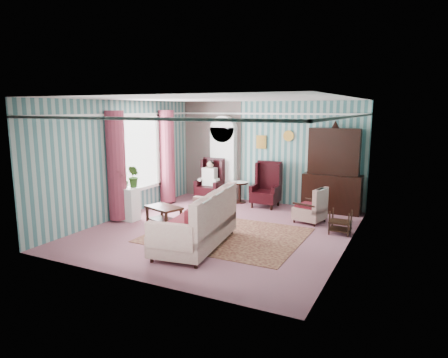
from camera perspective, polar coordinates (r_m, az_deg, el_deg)
The scene contains 17 objects.
floor at distance 9.07m, azimuth -0.52°, elevation -7.25°, with size 6.00×6.00×0.00m, color #975869.
room_shell at distance 9.14m, azimuth -3.50°, elevation 5.69°, with size 5.53×6.02×2.91m.
bookcase at distance 11.91m, azimuth -0.09°, elevation 2.44°, with size 0.80×0.28×2.24m, color silver.
dresser_hutch at distance 10.74m, azimuth 15.31°, elevation 1.57°, with size 1.50×0.56×2.36m, color black.
wingback_left at distance 11.76m, azimuth -2.03°, elevation -0.10°, with size 0.76×0.80×1.25m, color black.
wingback_right at distance 11.04m, azimuth 5.97°, elevation -0.82°, with size 0.76×0.80×1.25m, color black.
seated_woman at distance 11.77m, azimuth -2.03°, elevation -0.27°, with size 0.44×0.40×1.18m, color beige, non-canonical shape.
round_side_table at distance 11.56m, azimuth 2.26°, elevation -1.92°, with size 0.50×0.50×0.60m, color black.
nest_table at distance 9.07m, azimuth 16.29°, elevation -5.90°, with size 0.45×0.38×0.54m, color black.
plant_stand at distance 10.03m, azimuth -13.65°, elevation -3.49°, with size 0.55×0.35×0.80m, color silver.
rug at distance 8.69m, azimuth 0.35°, elevation -8.00°, with size 3.20×2.60×0.01m, color #471B17.
sofa at distance 7.90m, azimuth -4.11°, elevation -6.49°, with size 2.28×0.89×0.91m, color #B7A88E.
floral_armchair at distance 9.74m, azimuth 12.20°, elevation -3.03°, with size 0.71×0.79×1.06m, color beige.
coffee_table at distance 9.50m, azimuth -8.57°, elevation -5.20°, with size 0.84×0.53×0.44m, color black.
potted_plant_a at distance 9.84m, azimuth -14.54°, elevation -0.03°, with size 0.41×0.36×0.46m, color #1B4C17.
potted_plant_b at distance 9.93m, azimuth -12.77°, elevation 0.35°, with size 0.30×0.24×0.54m, color #21561B.
potted_plant_c at distance 10.03m, azimuth -14.08°, elevation -0.12°, with size 0.20×0.20×0.36m, color #274F18.
Camera 1 is at (3.95, -7.71, 2.70)m, focal length 32.00 mm.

